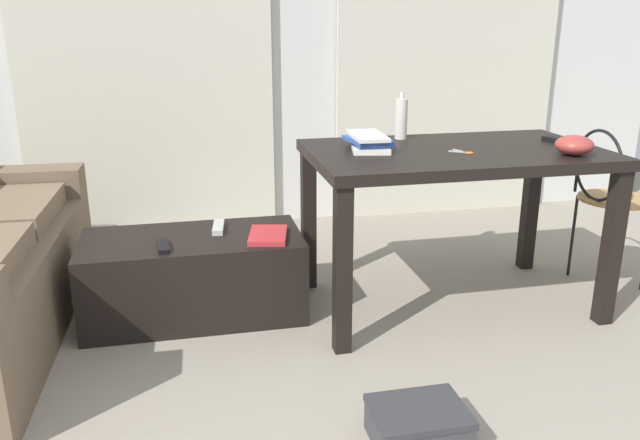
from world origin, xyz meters
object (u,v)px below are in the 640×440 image
Objects in this scene: wire_chair at (607,188)px; tv_remote_secondary at (163,246)px; tv_remote_on_table at (557,140)px; scissors at (464,152)px; tv_remote_primary at (218,227)px; magazine at (268,235)px; coffee_table at (194,276)px; craft_table at (454,171)px; bottle_near at (401,119)px; bowl at (574,145)px; shoebox at (418,425)px; book_stack at (369,142)px.

wire_chair reaches higher than tv_remote_secondary.
tv_remote_on_table reaches higher than scissors.
tv_remote_primary is (-1.96, 0.16, -0.12)m from wire_chair.
magazine is at bearing -179.84° from wire_chair.
coffee_table is 1.32m from craft_table.
magazine is at bearing -160.94° from bottle_near.
tv_remote_secondary is (-1.89, -0.03, -0.39)m from tv_remote_on_table.
scissors is 0.44× the size of magazine.
scissors is (0.17, -0.39, -0.10)m from bottle_near.
bowl reaches higher than shoebox.
bowl reaches higher than craft_table.
bottle_near reaches higher than bowl.
magazine is (-0.48, -0.02, -0.41)m from book_stack.
craft_table is 9.04× the size of tv_remote_on_table.
book_stack is 2.00× the size of tv_remote_secondary.
shoebox is at bearing -96.99° from book_stack.
tv_remote_primary reaches higher than shoebox.
bowl is at bearing -9.77° from tv_remote_primary.
tv_remote_primary is at bearing 32.37° from coffee_table.
wire_chair is at bearing -13.14° from bottle_near.
tv_remote_secondary is at bearing 128.53° from shoebox.
bowl is 1.86m from tv_remote_secondary.
bowl is at bearing -12.81° from coffee_table.
bottle_near is 0.71× the size of book_stack.
tv_remote_primary is at bearing 155.37° from tv_remote_on_table.
bottle_near reaches higher than tv_remote_secondary.
wire_chair is 4.43× the size of tv_remote_primary.
coffee_table is 6.29× the size of tv_remote_secondary.
shoebox is at bearing -60.16° from magazine.
tv_remote_primary and magazine have the same top height.
wire_chair is 7.68× the size of scissors.
craft_table is at bearing 166.14° from tv_remote_on_table.
wire_chair is 2.65× the size of shoebox.
craft_table reaches higher than coffee_table.
bowl reaches higher than tv_remote_primary.
shoebox is at bearing -120.07° from scissors.
coffee_table is at bearing 169.32° from scissors.
tv_remote_on_table is at bearing -19.95° from bottle_near.
shoebox is (-1.08, -1.05, -0.72)m from tv_remote_on_table.
tv_remote_primary reaches higher than tv_remote_secondary.
book_stack is at bearing -4.53° from coffee_table.
coffee_table is at bearing 177.68° from magazine.
scissors is 0.58× the size of tv_remote_primary.
tv_remote_secondary is (-0.95, -0.06, -0.41)m from book_stack.
bowl is at bearing -18.40° from scissors.
shoebox is (-0.53, -0.92, -0.71)m from scissors.
coffee_table is at bearing 40.99° from tv_remote_secondary.
shoebox is at bearing -154.03° from tv_remote_on_table.
craft_table is 0.43m from book_stack.
coffee_table is 4.10× the size of magazine.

